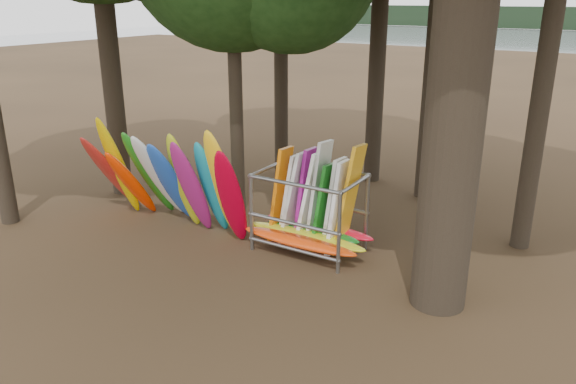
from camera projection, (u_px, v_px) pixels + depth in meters
The scene contains 4 objects.
ground at pixel (227, 259), 13.34m from camera, with size 120.00×120.00×0.00m, color #47331E.
lake at pixel (560, 53), 61.60m from camera, with size 160.00×160.00×0.00m, color gray.
kayak_row at pixel (172, 181), 14.77m from camera, with size 5.07×2.17×3.09m.
storage_rack at pixel (310, 214), 13.59m from camera, with size 3.24×1.55×2.75m.
Camera 1 is at (7.55, -9.51, 5.93)m, focal length 35.00 mm.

